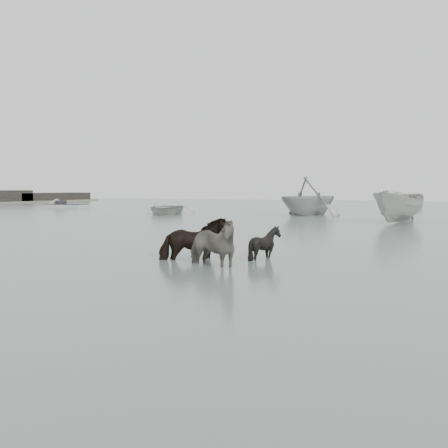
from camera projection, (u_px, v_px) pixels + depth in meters
The scene contains 9 objects.
ground at pixel (212, 263), 13.07m from camera, with size 140.00×140.00×0.00m, color slate.
pony_pinto at pixel (211, 236), 12.41m from camera, with size 0.81×1.77×1.50m, color black.
pony_dark at pixel (195, 231), 13.55m from camera, with size 1.55×1.32×1.56m, color black.
pony_black at pixel (265, 239), 13.74m from camera, with size 0.90×1.02×1.12m, color black.
rowboat_lead at pixel (167, 207), 37.94m from camera, with size 3.85×5.39×1.12m, color beige.
rowboat_trail at pixel (309, 195), 36.44m from camera, with size 4.78×5.54×2.92m, color #ADAFAC.
boat_small at pixel (400, 205), 28.29m from camera, with size 1.91×5.08×1.96m, color #A9A9A5.
skiff_outer at pixel (67, 204), 50.05m from camera, with size 5.87×1.60×0.75m, color #BBBCB7, non-canonical shape.
skiff_mid at pixel (409, 206), 45.56m from camera, with size 4.59×1.60×0.75m, color gray, non-canonical shape.
Camera 1 is at (5.77, -11.61, 1.94)m, focal length 40.00 mm.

